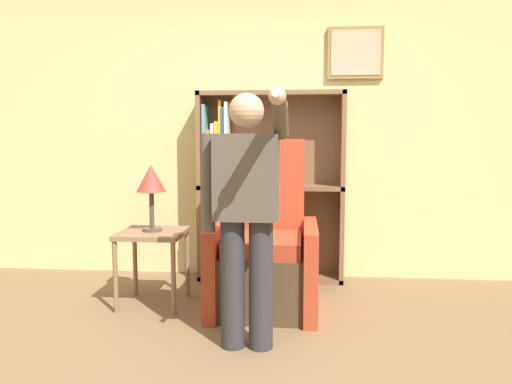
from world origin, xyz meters
The scene contains 7 objects.
ground_plane centered at (0.00, 0.00, 0.00)m, with size 14.00×14.00×0.00m, color brown.
wall_back centered at (0.01, 2.03, 1.41)m, with size 8.00×0.11×2.80m.
bookcase centered at (-0.07, 1.87, 0.81)m, with size 1.32×0.28×1.72m.
armchair centered at (0.10, 1.09, 0.40)m, with size 0.81×0.80×1.30m.
person_standing centered at (0.04, 0.32, 0.89)m, with size 0.54×0.78×1.58m.
side_table centered at (-0.78, 1.07, 0.50)m, with size 0.50×0.50×0.59m.
table_lamp centered at (-0.78, 1.07, 0.97)m, with size 0.23×0.23×0.52m.
Camera 1 is at (0.38, -2.67, 1.32)m, focal length 35.00 mm.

